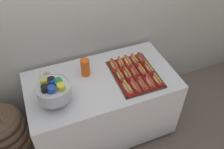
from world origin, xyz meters
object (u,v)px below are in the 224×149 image
object	(u,v)px
hot_dog_14	(142,58)
serving_tray	(135,74)
hot_dog_3	(150,82)
hot_dog_9	(149,68)
hot_dog_6	(128,74)
hot_dog_7	(135,72)
donut	(46,75)
hot_dog_5	(120,76)
hot_dog_11	(121,63)
hot_dog_0	(127,88)
floor_vase	(4,133)
hot_dog_1	(135,86)
hot_dog_4	(157,80)
hot_dog_10	(114,65)
hot_dog_2	(143,84)
hot_dog_12	(128,62)
hot_dog_13	(135,60)
punch_bowl	(54,90)
hot_dog_8	(142,70)
cup_stack	(85,67)
buffet_table	(103,104)

from	to	relation	value
hot_dog_14	serving_tray	bearing A→B (deg)	-133.11
hot_dog_3	hot_dog_9	distance (m)	0.18
serving_tray	hot_dog_6	bearing A→B (deg)	179.16
hot_dog_7	hot_dog_14	bearing A→B (deg)	46.89
hot_dog_9	donut	distance (m)	0.99
hot_dog_7	hot_dog_5	bearing A→B (deg)	179.16
hot_dog_11	hot_dog_0	bearing A→B (deg)	-103.64
floor_vase	hot_dog_7	xyz separation A→B (m)	(1.34, -0.19, 0.56)
hot_dog_1	hot_dog_7	distance (m)	0.18
hot_dog_4	hot_dog_6	xyz separation A→B (m)	(-0.22, 0.17, 0.00)
hot_dog_7	hot_dog_10	world-z (taller)	hot_dog_7
hot_dog_2	hot_dog_10	size ratio (longest dim) A/B	0.95
serving_tray	hot_dog_7	world-z (taller)	hot_dog_7
hot_dog_7	hot_dog_12	xyz separation A→B (m)	(0.00, 0.16, -0.00)
hot_dog_4	hot_dog_14	xyz separation A→B (m)	(0.00, 0.33, 0.00)
hot_dog_13	hot_dog_7	bearing A→B (deg)	-115.28
hot_dog_7	punch_bowl	size ratio (longest dim) A/B	0.53
hot_dog_5	hot_dog_12	bearing A→B (deg)	46.89
hot_dog_6	hot_dog_8	distance (m)	0.15
hot_dog_0	hot_dog_13	distance (m)	0.40
hot_dog_10	hot_dog_11	size ratio (longest dim) A/B	1.03
hot_dog_9	donut	size ratio (longest dim) A/B	1.47
hot_dog_4	hot_dog_12	world-z (taller)	hot_dog_12
hot_dog_3	donut	size ratio (longest dim) A/B	1.41
cup_stack	hot_dog_14	bearing A→B (deg)	-1.79
floor_vase	punch_bowl	world-z (taller)	floor_vase
hot_dog_9	hot_dog_4	bearing A→B (deg)	-90.84
hot_dog_5	hot_dog_7	bearing A→B (deg)	-0.84
hot_dog_6	hot_dog_11	size ratio (longest dim) A/B	0.98
hot_dog_0	punch_bowl	distance (m)	0.64
hot_dog_3	hot_dog_4	distance (m)	0.08
buffet_table	hot_dog_14	bearing A→B (deg)	13.14
serving_tray	hot_dog_0	bearing A→B (deg)	-133.11
hot_dog_2	hot_dog_5	xyz separation A→B (m)	(-0.15, 0.17, 0.00)
hot_dog_2	hot_dog_3	xyz separation A→B (m)	(0.07, -0.00, -0.00)
hot_dog_9	cup_stack	bearing A→B (deg)	162.58
hot_dog_6	hot_dog_7	xyz separation A→B (m)	(0.07, -0.00, 0.00)
hot_dog_5	hot_dog_9	distance (m)	0.30
hot_dog_2	hot_dog_8	xyz separation A→B (m)	(0.08, 0.16, -0.00)
hot_dog_13	hot_dog_9	bearing A→B (deg)	-66.39
floor_vase	hot_dog_0	world-z (taller)	floor_vase
hot_dog_4	cup_stack	world-z (taller)	cup_stack
hot_dog_10	hot_dog_12	bearing A→B (deg)	-0.84
hot_dog_12	hot_dog_10	bearing A→B (deg)	179.16
hot_dog_2	hot_dog_14	bearing A→B (deg)	64.72
hot_dog_14	hot_dog_4	bearing A→B (deg)	-90.84
hot_dog_1	hot_dog_14	distance (m)	0.40
hot_dog_0	cup_stack	bearing A→B (deg)	129.31
buffet_table	hot_dog_0	world-z (taller)	hot_dog_0
floor_vase	hot_dog_7	distance (m)	1.46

